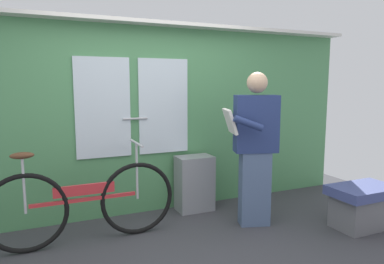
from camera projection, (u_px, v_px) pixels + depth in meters
The scene contains 6 objects.
ground_plane at pixel (194, 257), 3.15m from camera, with size 6.38×4.13×0.04m, color #38383D.
train_door_wall at pixel (150, 115), 4.12m from camera, with size 5.38×0.28×2.20m.
bicycle_near_door at pixel (84, 203), 3.34m from camera, with size 1.76×0.44×0.95m.
passenger_reading_newspaper at pixel (255, 146), 3.73m from camera, with size 0.62×0.55×1.64m.
trash_bin_by_wall at pixel (194, 183), 4.24m from camera, with size 0.43×0.28×0.66m, color gray.
bench_seat_corner at pixel (363, 205), 3.73m from camera, with size 0.70×0.44×0.45m.
Camera 1 is at (-1.22, -2.70, 1.52)m, focal length 33.01 mm.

